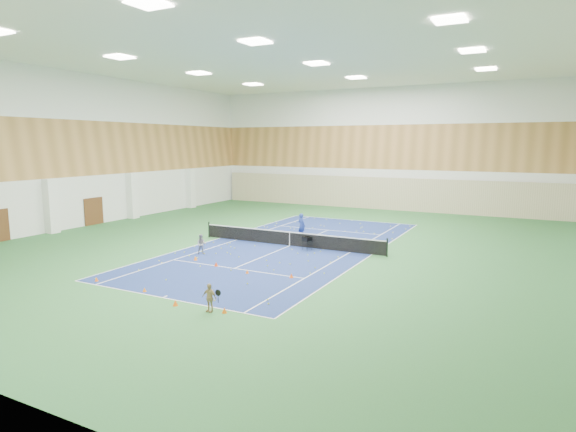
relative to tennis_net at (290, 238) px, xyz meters
The scene contains 21 objects.
ground 0.55m from the tennis_net, ahead, with size 40.00×40.00×0.00m, color #2A6230.
room_shell 5.45m from the tennis_net, ahead, with size 36.00×40.00×12.00m, color white, non-canonical shape.
wood_cladding 7.45m from the tennis_net, ahead, with size 36.00×40.00×8.00m, color #AF7C41, non-canonical shape.
ceiling_light_grid 11.37m from the tennis_net, ahead, with size 21.40×25.40×0.06m, color white, non-canonical shape.
court_surface 0.55m from the tennis_net, ahead, with size 10.97×23.77×0.01m, color navy.
tennis_balls_scatter 0.50m from the tennis_net, ahead, with size 10.57×22.77×0.07m, color #CBDD25, non-canonical shape.
tennis_net is the anchor object (origin of this frame).
back_curtain 19.78m from the tennis_net, 90.00° to the left, with size 35.40×0.16×3.20m, color #C6B793.
door_left_b 17.93m from the tennis_net, behind, with size 0.08×1.80×2.20m, color #593319.
coach 2.90m from the tennis_net, 100.48° to the left, with size 0.63×0.41×1.73m, color navy.
child_court 5.76m from the tennis_net, 128.73° to the right, with size 0.59×0.46×1.21m, color gray.
child_apron 12.66m from the tennis_net, 77.09° to the right, with size 0.67×0.28×1.15m, color tan.
ball_cart 1.64m from the tennis_net, 21.49° to the right, with size 0.50×0.50×0.86m, color black, non-canonical shape.
cone_svc_a 6.61m from the tennis_net, 116.72° to the right, with size 0.23×0.23×0.25m, color orange.
cone_svc_b 6.55m from the tennis_net, 100.00° to the right, with size 0.22×0.22×0.24m, color red.
cone_svc_c 7.01m from the tennis_net, 80.67° to the right, with size 0.18×0.18×0.20m, color #FF660D.
cone_svc_d 7.46m from the tennis_net, 62.03° to the right, with size 0.21×0.21×0.23m, color #FF510D.
cone_base_a 12.30m from the tennis_net, 111.66° to the right, with size 0.19×0.19×0.21m, color #E6570C.
cone_base_b 11.68m from the tennis_net, 96.39° to the right, with size 0.18×0.18×0.20m, color orange.
cone_base_c 12.47m from the tennis_net, 84.66° to the right, with size 0.22×0.22×0.24m, color #FC5B0D.
cone_base_d 12.67m from the tennis_net, 74.29° to the right, with size 0.20×0.20×0.22m, color orange.
Camera 1 is at (13.93, -27.00, 6.55)m, focal length 30.00 mm.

